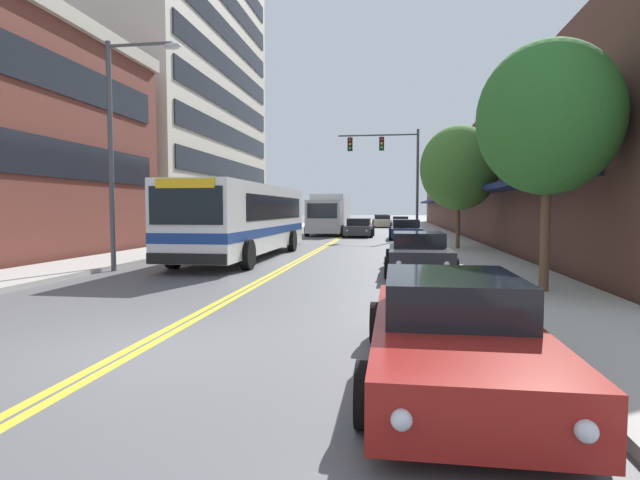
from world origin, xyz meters
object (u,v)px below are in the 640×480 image
car_silver_parked_right_far (400,223)px  car_champagne_moving_lead (383,221)px  street_lamp_left_near (121,133)px  street_tree_right_near (548,119)px  street_tree_right_mid (459,168)px  car_red_parked_right_foreground (452,331)px  car_slate_blue_moving_second (381,220)px  traffic_signal_mast (392,162)px  car_dark_grey_moving_third (359,228)px  car_beige_parked_left_mid (265,231)px  car_navy_parked_right_mid (406,230)px  city_bus (246,217)px  car_charcoal_parked_right_end (418,254)px  box_truck (329,214)px

car_silver_parked_right_far → car_champagne_moving_lead: bearing=112.3°
street_lamp_left_near → street_tree_right_near: 12.26m
street_tree_right_near → street_tree_right_mid: (-0.36, 12.35, -0.08)m
car_red_parked_right_foreground → car_champagne_moving_lead: 48.95m
car_slate_blue_moving_second → traffic_signal_mast: traffic_signal_mast is taller
car_red_parked_right_foreground → street_tree_right_near: street_tree_right_near is taller
car_red_parked_right_foreground → car_dark_grey_moving_third: car_dark_grey_moving_third is taller
car_beige_parked_left_mid → car_red_parked_right_foreground: bearing=-70.5°
car_beige_parked_left_mid → street_tree_right_near: size_ratio=0.81×
car_navy_parked_right_mid → street_tree_right_mid: bearing=-76.5°
city_bus → car_slate_blue_moving_second: bearing=84.5°
city_bus → car_beige_parked_left_mid: size_ratio=2.62×
car_charcoal_parked_right_end → street_lamp_left_near: size_ratio=0.66×
car_silver_parked_right_far → street_lamp_left_near: bearing=-104.5°
car_charcoal_parked_right_end → car_slate_blue_moving_second: size_ratio=0.99×
car_navy_parked_right_mid → street_tree_right_mid: size_ratio=0.84×
car_navy_parked_right_mid → traffic_signal_mast: (-0.97, 1.97, 4.66)m
car_slate_blue_moving_second → traffic_signal_mast: (1.45, -30.40, 4.67)m
car_red_parked_right_foreground → car_silver_parked_right_far: (-0.01, 44.45, 0.01)m
car_red_parked_right_foreground → box_truck: (-5.64, 32.48, 1.04)m
car_beige_parked_left_mid → car_silver_parked_right_far: 22.01m
car_red_parked_right_foreground → car_silver_parked_right_far: car_silver_parked_right_far is taller
city_bus → traffic_signal_mast: traffic_signal_mast is taller
car_silver_parked_right_far → traffic_signal_mast: 15.94m
car_slate_blue_moving_second → box_truck: box_truck is taller
car_silver_parked_right_far → car_beige_parked_left_mid: bearing=-112.9°
car_silver_parked_right_far → traffic_signal_mast: (-0.83, -15.22, 4.69)m
car_navy_parked_right_mid → car_slate_blue_moving_second: size_ratio=1.01×
box_truck → car_charcoal_parked_right_end: bearing=-75.8°
street_tree_right_mid → traffic_signal_mast: bearing=105.9°
box_truck → traffic_signal_mast: (4.80, -3.24, 3.66)m
city_bus → car_navy_parked_right_mid: bearing=63.2°
city_bus → street_tree_right_near: size_ratio=2.13×
car_dark_grey_moving_third → street_tree_right_near: bearing=-76.4°
car_silver_parked_right_far → car_slate_blue_moving_second: (-2.29, 15.19, 0.01)m
car_champagne_moving_lead → car_silver_parked_right_far: bearing=-67.7°
car_navy_parked_right_mid → street_tree_right_mid: street_tree_right_mid is taller
street_tree_right_near → car_beige_parked_left_mid: bearing=121.5°
traffic_signal_mast → street_lamp_left_near: (-8.37, -20.37, -0.89)m
city_bus → box_truck: size_ratio=1.57×
box_truck → car_champagne_moving_lead: bearing=77.0°
city_bus → car_silver_parked_right_far: bearing=77.7°
car_beige_parked_left_mid → street_lamp_left_near: street_lamp_left_near is taller
car_champagne_moving_lead → car_slate_blue_moving_second: 10.73m
car_navy_parked_right_mid → street_tree_right_near: (2.54, -21.44, 3.38)m
car_dark_grey_moving_third → street_tree_right_mid: (5.47, -11.71, 3.29)m
car_beige_parked_left_mid → box_truck: size_ratio=0.60×
car_beige_parked_left_mid → car_champagne_moving_lead: bearing=74.8°
car_champagne_moving_lead → street_lamp_left_near: (-7.36, -40.05, 3.74)m
car_dark_grey_moving_third → traffic_signal_mast: (2.32, -0.65, 4.65)m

